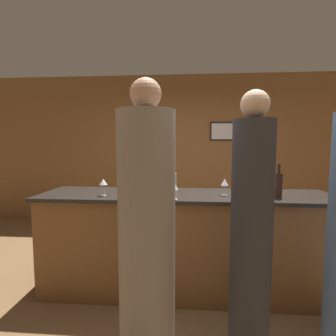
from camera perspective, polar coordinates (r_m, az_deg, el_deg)
The scene contains 15 objects.
ground_plane at distance 3.02m, azimuth 3.66°, elevation -24.96°, with size 14.00×14.00×0.00m, color brown.
back_wall at distance 5.01m, azimuth 4.18°, elevation 3.93°, with size 8.00×0.08×2.80m.
bar_counter at distance 2.80m, azimuth 3.73°, elevation -15.87°, with size 2.92×0.71×1.02m.
bartender at distance 3.38m, azimuth -3.89°, elevation -4.97°, with size 0.31×0.31×1.95m.
guest_0 at distance 1.88m, azimuth -4.65°, elevation -13.81°, with size 0.40×0.40×1.96m.
guest_1 at distance 1.98m, azimuth 17.65°, elevation -13.48°, with size 0.29×0.29×1.88m.
wine_bottle_0 at distance 2.64m, azimuth 22.89°, elevation -3.37°, with size 0.07×0.07×0.31m.
ice_bucket at distance 2.82m, azimuth 0.20°, elevation -3.04°, with size 0.16×0.16×0.19m.
wine_glass_0 at distance 2.66m, azimuth -4.63°, elevation -2.67°, with size 0.07×0.07×0.18m.
wine_glass_1 at distance 2.36m, azimuth 1.52°, elevation -4.30°, with size 0.06×0.06×0.15m.
wine_glass_2 at distance 2.62m, azimuth -8.76°, elevation -2.95°, with size 0.07×0.07×0.17m.
wine_glass_3 at distance 2.60m, azimuth 12.23°, elevation -3.15°, with size 0.07×0.07×0.16m.
wine_glass_4 at distance 2.60m, azimuth 20.57°, elevation -3.19°, with size 0.07×0.07×0.17m.
wine_glass_5 at distance 2.60m, azimuth -13.90°, elevation -3.06°, with size 0.07×0.07×0.17m.
wine_glass_6 at distance 2.46m, azimuth -1.52°, elevation -3.45°, with size 0.06×0.06×0.17m.
Camera 1 is at (0.03, -2.61, 1.52)m, focal length 28.00 mm.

